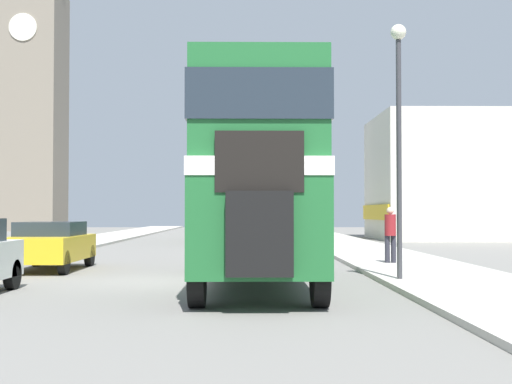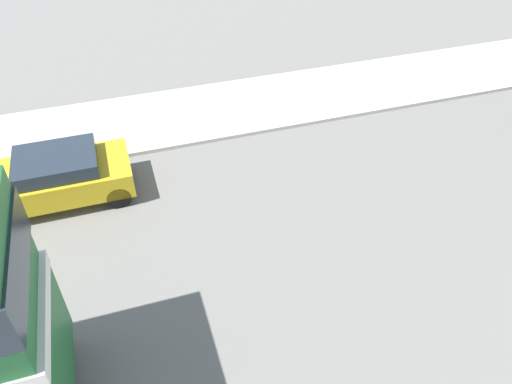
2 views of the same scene
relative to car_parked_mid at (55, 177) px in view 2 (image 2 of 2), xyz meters
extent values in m
cylinder|color=black|center=(4.75, -0.75, -0.17)|extent=(0.28, 1.11, 1.11)
cube|color=gold|center=(0.00, -0.03, -0.09)|extent=(1.81, 3.94, 0.68)
cube|color=#232D38|center=(0.00, 0.13, 0.45)|extent=(1.59, 2.05, 0.40)
cylinder|color=black|center=(-0.80, 1.49, -0.40)|extent=(0.20, 0.64, 0.64)
cylinder|color=black|center=(0.80, 1.49, -0.40)|extent=(0.20, 0.64, 0.64)
camera|label=1|loc=(5.61, -20.28, 0.93)|focal=50.00mm
camera|label=2|loc=(11.27, 1.92, 8.07)|focal=35.00mm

